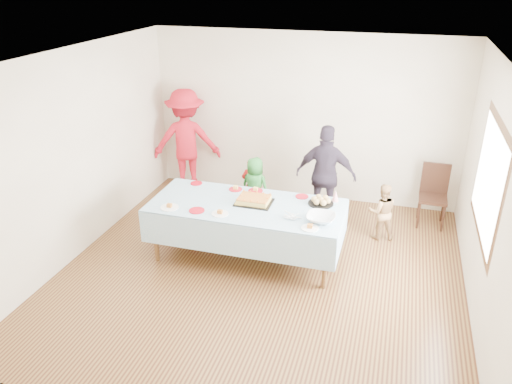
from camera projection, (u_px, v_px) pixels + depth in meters
ground at (261, 272)px, 6.42m from camera, size 5.00×5.00×0.00m
room_walls at (266, 141)px, 5.67m from camera, size 5.04×5.04×2.72m
party_table at (246, 208)px, 6.46m from camera, size 2.50×1.10×0.78m
birthday_cake at (254, 200)px, 6.47m from camera, size 0.47×0.36×0.08m
rolls_tray at (321, 201)px, 6.44m from camera, size 0.33×0.33×0.10m
punch_bowl at (321, 218)px, 6.00m from camera, size 0.35×0.35×0.09m
party_hat at (335, 196)px, 6.50m from camera, size 0.09×0.09×0.16m
fork_pile at (292, 216)px, 6.07m from camera, size 0.24×0.18×0.07m
plate_red_far_a at (196, 183)px, 7.05m from camera, size 0.17×0.17×0.01m
plate_red_far_b at (236, 189)px, 6.86m from camera, size 0.18×0.18×0.01m
plate_red_far_c at (256, 191)px, 6.82m from camera, size 0.20×0.20×0.01m
plate_red_far_d at (302, 196)px, 6.65m from camera, size 0.17×0.17×0.01m
plate_red_near at (197, 210)px, 6.27m from camera, size 0.20×0.20×0.01m
plate_white_left at (170, 207)px, 6.35m from camera, size 0.23×0.23×0.01m
plate_white_mid at (220, 214)px, 6.19m from camera, size 0.21×0.21×0.01m
plate_white_right at (310, 228)px, 5.85m from camera, size 0.21×0.21×0.01m
dining_chair at (434, 191)px, 7.45m from camera, size 0.41×0.41×0.93m
toddler_left at (252, 186)px, 7.77m from camera, size 0.34×0.23×0.92m
toddler_mid at (255, 187)px, 7.70m from camera, size 0.52×0.40×0.95m
toddler_right at (382, 212)px, 7.05m from camera, size 0.47×0.41×0.84m
adult_left at (186, 140)px, 8.47m from camera, size 1.28×0.97×1.76m
adult_right at (326, 175)px, 7.38m from camera, size 0.91×0.40×1.53m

